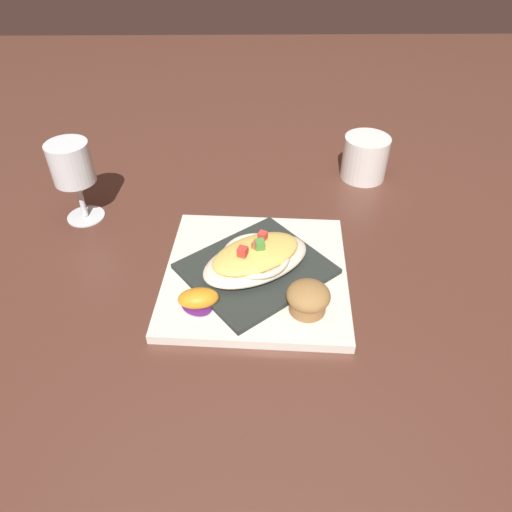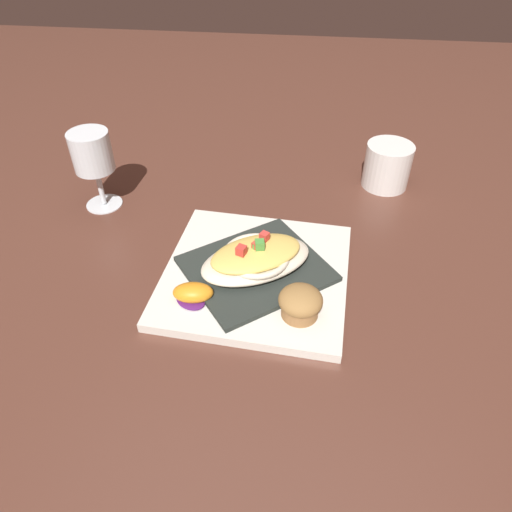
{
  "view_description": "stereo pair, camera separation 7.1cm",
  "coord_description": "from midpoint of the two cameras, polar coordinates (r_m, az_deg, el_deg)",
  "views": [
    {
      "loc": [
        0.01,
        0.54,
        0.51
      ],
      "look_at": [
        0.0,
        0.0,
        0.05
      ],
      "focal_mm": 33.07,
      "sensor_mm": 36.0,
      "label": 1
    },
    {
      "loc": [
        -0.06,
        0.54,
        0.51
      ],
      "look_at": [
        0.0,
        0.0,
        0.05
      ],
      "focal_mm": 33.07,
      "sensor_mm": 36.0,
      "label": 2
    }
  ],
  "objects": [
    {
      "name": "ground_plane",
      "position": [
        0.75,
        -2.75,
        -2.77
      ],
      "size": [
        2.6,
        2.6,
        0.0
      ],
      "primitive_type": "plane",
      "color": "#563126"
    },
    {
      "name": "square_plate",
      "position": [
        0.74,
        -2.76,
        -2.33
      ],
      "size": [
        0.3,
        0.3,
        0.02
      ],
      "primitive_type": "cube",
      "rotation": [
        0.0,
        0.0,
        -0.07
      ],
      "color": "silver",
      "rests_on": "ground_plane"
    },
    {
      "name": "folded_napkin",
      "position": [
        0.73,
        -2.79,
        -1.66
      ],
      "size": [
        0.27,
        0.26,
        0.01
      ],
      "primitive_type": "cube",
      "rotation": [
        0.0,
        0.0,
        0.66
      ],
      "color": "#272E29",
      "rests_on": "square_plate"
    },
    {
      "name": "gratin_dish",
      "position": [
        0.72,
        -2.85,
        -0.3
      ],
      "size": [
        0.2,
        0.18,
        0.05
      ],
      "color": "beige",
      "rests_on": "folded_napkin"
    },
    {
      "name": "muffin",
      "position": [
        0.66,
        3.25,
        -5.26
      ],
      "size": [
        0.06,
        0.06,
        0.04
      ],
      "color": "#9D6D3F",
      "rests_on": "square_plate"
    },
    {
      "name": "orange_garnish",
      "position": [
        0.68,
        -10.02,
        -5.34
      ],
      "size": [
        0.06,
        0.06,
        0.03
      ],
      "color": "#4E1A61",
      "rests_on": "square_plate"
    },
    {
      "name": "coffee_mug",
      "position": [
        0.99,
        10.96,
        11.36
      ],
      "size": [
        0.09,
        0.12,
        0.09
      ],
      "color": "white",
      "rests_on": "ground_plane"
    },
    {
      "name": "stemmed_glass",
      "position": [
        0.89,
        -23.57,
        9.69
      ],
      "size": [
        0.07,
        0.07,
        0.15
      ],
      "color": "white",
      "rests_on": "ground_plane"
    }
  ]
}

